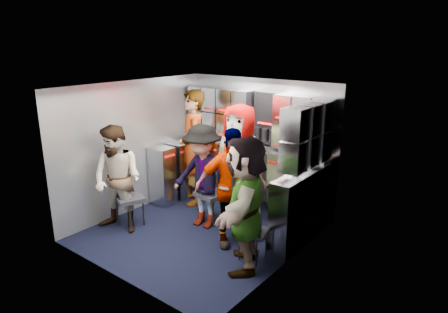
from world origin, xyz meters
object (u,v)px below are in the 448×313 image
Objects in this scene: jump_seat_near_left at (130,200)px; attendant_arc_c at (239,163)px; jump_seat_near_right at (253,234)px; attendant_arc_d at (231,188)px; attendant_arc_b at (203,177)px; attendant_arc_a at (118,180)px; jump_seat_mid_right at (239,211)px; attendant_standing at (193,148)px; attendant_arc_e at (245,204)px; jump_seat_center at (245,192)px; jump_seat_mid_left at (211,196)px.

attendant_arc_c is at bearing 46.47° from jump_seat_near_left.
jump_seat_near_right is 0.26× the size of attendant_arc_d.
attendant_arc_b is at bearing 38.56° from jump_seat_near_left.
jump_seat_mid_right is at bearing 15.47° from attendant_arc_a.
attendant_arc_d reaches higher than jump_seat_near_left.
jump_seat_near_left is 1.72m from attendant_arc_c.
attendant_standing is at bearing 106.28° from attendant_arc_d.
attendant_arc_e reaches higher than jump_seat_near_left.
jump_seat_near_right is 2.09m from attendant_arc_a.
attendant_standing is at bearing 136.50° from attendant_arc_b.
attendant_arc_d is (0.38, -0.70, -0.09)m from attendant_arc_c.
jump_seat_center is 0.23× the size of attendant_standing.
attendant_arc_a reaches higher than jump_seat_mid_left.
jump_seat_near_left is 0.33× the size of attendant_arc_a.
attendant_arc_b is at bearing -144.32° from attendant_arc_e.
attendant_standing is 1.24× the size of attendant_arc_b.
attendant_standing is at bearing 83.93° from jump_seat_near_left.
jump_seat_mid_left is at bearing 106.15° from attendant_arc_d.
jump_seat_near_left is 0.41m from attendant_arc_a.
jump_seat_near_left is 0.33× the size of attendant_arc_b.
attendant_arc_d is (-0.48, 0.17, 0.45)m from jump_seat_near_right.
jump_seat_mid_left is at bearing 154.62° from jump_seat_near_right.
attendant_standing is at bearing -173.46° from jump_seat_center.
attendant_arc_a is 0.94× the size of attendant_arc_e.
jump_seat_near_right is 1.34m from attendant_arc_c.
attendant_arc_a is at bearing -150.66° from jump_seat_mid_right.
attendant_arc_d is (1.51, 0.67, 0.03)m from attendant_arc_a.
attendant_arc_d is at bearing -66.83° from jump_seat_center.
attendant_arc_a is at bearing -165.83° from jump_seat_near_right.
attendant_arc_d is at bearing 13.19° from attendant_standing.
attendant_arc_e is (1.99, 0.14, 0.41)m from jump_seat_near_left.
attendant_arc_a is (0.00, -0.18, 0.37)m from jump_seat_near_left.
jump_seat_center is at bearing 85.21° from attendant_arc_c.
attendant_arc_a is (-0.85, -1.04, 0.36)m from jump_seat_mid_left.
attendant_arc_a reaches higher than jump_seat_center.
jump_seat_mid_left is 1.09× the size of jump_seat_center.
jump_seat_mid_right is (0.66, -0.19, -0.00)m from jump_seat_mid_left.
jump_seat_center is at bearing 63.30° from attendant_arc_b.
attendant_arc_d reaches higher than jump_seat_near_right.
attendant_arc_d reaches higher than jump_seat_mid_right.
jump_seat_mid_left is 0.59m from jump_seat_center.
attendant_standing is 0.94m from attendant_arc_b.
attendant_standing is 1.23× the size of attendant_arc_a.
jump_seat_mid_right is 0.59m from jump_seat_near_right.
jump_seat_near_left is 1.21m from jump_seat_mid_left.
attendant_standing is at bearing -150.02° from attendant_arc_e.
jump_seat_center is 0.80m from jump_seat_mid_right.
attendant_arc_a is at bearing -109.74° from attendant_arc_e.
jump_seat_near_right is (0.48, -0.35, -0.06)m from jump_seat_mid_right.
attendant_arc_b reaches higher than jump_seat_near_left.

